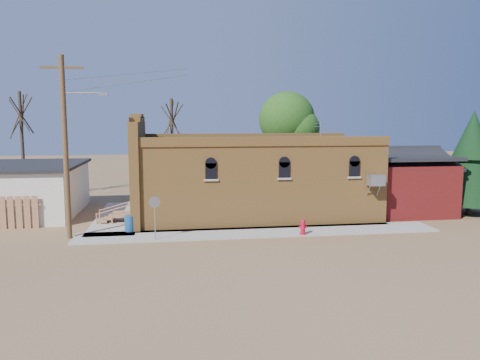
{
  "coord_description": "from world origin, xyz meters",
  "views": [
    {
      "loc": [
        -3.07,
        -22.69,
        5.88
      ],
      "look_at": [
        0.9,
        4.24,
        2.4
      ],
      "focal_mm": 35.0,
      "sensor_mm": 36.0,
      "label": 1
    }
  ],
  "objects": [
    {
      "name": "sidewalk_west",
      "position": [
        -6.3,
        6.0,
        0.04
      ],
      "size": [
        2.6,
        10.0,
        0.08
      ],
      "primitive_type": "cube",
      "color": "#9E9991",
      "rests_on": "ground"
    },
    {
      "name": "fire_hydrant",
      "position": [
        3.53,
        -0.0,
        0.47
      ],
      "size": [
        0.47,
        0.46,
        0.79
      ],
      "rotation": [
        0.0,
        0.0,
        -0.42
      ],
      "color": "red",
      "rests_on": "sidewalk_south"
    },
    {
      "name": "sidewalk_south",
      "position": [
        1.5,
        0.9,
        0.04
      ],
      "size": [
        19.0,
        2.2,
        0.08
      ],
      "primitive_type": "cube",
      "color": "#9E9991",
      "rests_on": "ground"
    },
    {
      "name": "tree_bare_near",
      "position": [
        -3.0,
        13.0,
        5.96
      ],
      "size": [
        2.8,
        2.8,
        7.65
      ],
      "color": "#433826",
      "rests_on": "ground"
    },
    {
      "name": "brick_bar",
      "position": [
        1.64,
        5.49,
        2.34
      ],
      "size": [
        16.4,
        7.97,
        6.3
      ],
      "color": "#BC7F39",
      "rests_on": "ground"
    },
    {
      "name": "stop_sign",
      "position": [
        -3.91,
        0.0,
        1.74
      ],
      "size": [
        0.58,
        0.18,
        2.16
      ],
      "rotation": [
        0.0,
        0.0,
        -0.18
      ],
      "color": "#97979C",
      "rests_on": "sidewalk_south"
    },
    {
      "name": "tree_bare_far",
      "position": [
        -14.0,
        14.0,
        6.36
      ],
      "size": [
        2.8,
        2.8,
        8.16
      ],
      "color": "#433826",
      "rests_on": "ground"
    },
    {
      "name": "red_shed",
      "position": [
        11.5,
        5.5,
        2.27
      ],
      "size": [
        5.4,
        6.4,
        4.3
      ],
      "color": "#55160E",
      "rests_on": "ground"
    },
    {
      "name": "ground",
      "position": [
        0.0,
        0.0,
        0.0
      ],
      "size": [
        120.0,
        120.0,
        0.0
      ],
      "primitive_type": "plane",
      "color": "brown",
      "rests_on": "ground"
    },
    {
      "name": "utility_pole",
      "position": [
        -8.14,
        1.2,
        4.77
      ],
      "size": [
        3.12,
        0.26,
        9.0
      ],
      "color": "#4C321E",
      "rests_on": "ground"
    },
    {
      "name": "tree_leafy",
      "position": [
        6.0,
        13.5,
        5.93
      ],
      "size": [
        4.4,
        4.4,
        8.15
      ],
      "color": "#433826",
      "rests_on": "ground"
    },
    {
      "name": "trash_barrel",
      "position": [
        -5.3,
        1.99,
        0.5
      ],
      "size": [
        0.68,
        0.68,
        0.83
      ],
      "primitive_type": "cylinder",
      "rotation": [
        0.0,
        0.0,
        0.31
      ],
      "color": "navy",
      "rests_on": "sidewalk_west"
    },
    {
      "name": "evergreen_tree",
      "position": [
        15.5,
        4.0,
        3.71
      ],
      "size": [
        3.6,
        3.6,
        6.5
      ],
      "color": "#433826",
      "rests_on": "ground"
    }
  ]
}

